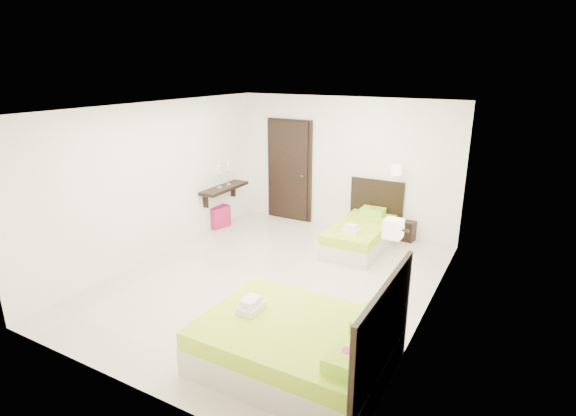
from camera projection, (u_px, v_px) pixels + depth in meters
The scene contains 7 objects.
floor at pixel (273, 280), 6.88m from camera, with size 5.50×5.50×0.00m, color beige.
bed_single at pixel (362, 233), 8.11m from camera, with size 1.04×1.73×1.43m.
bed_double at pixel (301, 344), 4.81m from camera, with size 1.99×1.69×1.64m.
nightstand at pixel (405, 229), 8.51m from camera, with size 0.43×0.38×0.38m, color black.
ottoman at pixel (216, 216), 9.18m from camera, with size 0.43×0.43×0.43m, color #9A1449.
door at pixel (289, 171), 9.37m from camera, with size 1.02×0.15×2.14m.
console_shelf at pixel (224, 188), 8.93m from camera, with size 0.35×1.20×0.78m.
Camera 1 is at (3.23, -5.33, 3.14)m, focal length 28.00 mm.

